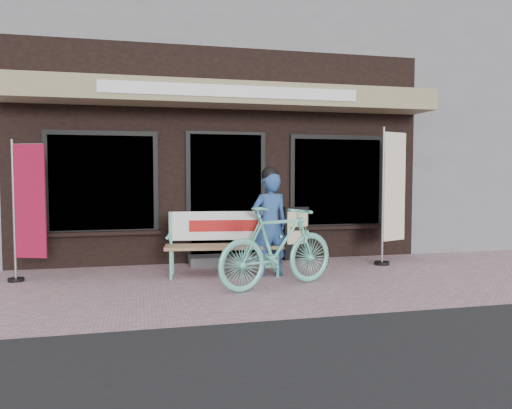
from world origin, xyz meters
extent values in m
plane|color=#BC8F9B|center=(0.00, 0.00, 0.00)|extent=(70.00, 70.00, 0.00)
cube|color=black|center=(0.00, 5.00, 1.80)|extent=(7.00, 6.00, 3.60)
cube|color=slate|center=(0.00, 5.00, 4.80)|extent=(7.00, 6.00, 2.40)
cube|color=#968C65|center=(0.00, 1.65, 2.75)|extent=(7.00, 0.80, 0.35)
cube|color=white|center=(0.00, 1.24, 2.75)|extent=(4.00, 0.02, 0.18)
cube|color=black|center=(0.00, 1.98, 1.10)|extent=(1.20, 0.06, 2.10)
cube|color=black|center=(0.00, 1.97, 1.10)|extent=(1.35, 0.04, 2.20)
cube|color=black|center=(-2.00, 1.98, 1.35)|extent=(1.60, 0.06, 1.50)
cube|color=black|center=(2.00, 1.98, 1.35)|extent=(1.60, 0.06, 1.50)
cube|color=black|center=(-2.00, 1.97, 1.35)|extent=(1.75, 0.04, 1.65)
cube|color=black|center=(2.00, 1.97, 1.35)|extent=(1.75, 0.04, 1.65)
cube|color=black|center=(-2.00, 1.92, 0.55)|extent=(1.80, 0.18, 0.06)
cube|color=black|center=(2.00, 1.92, 0.55)|extent=(1.80, 0.18, 0.06)
cube|color=#59595B|center=(0.00, 1.75, 0.07)|extent=(1.30, 0.45, 0.15)
cube|color=slate|center=(8.50, 5.50, 2.80)|extent=(10.00, 7.00, 5.60)
cylinder|color=#67C9B3|center=(-1.01, 0.76, 0.20)|extent=(0.05, 0.05, 0.40)
cylinder|color=#67C9B3|center=(-0.96, 1.14, 0.20)|extent=(0.05, 0.05, 0.40)
cylinder|color=#67C9B3|center=(0.51, 0.57, 0.20)|extent=(0.05, 0.05, 0.40)
cylinder|color=#67C9B3|center=(0.56, 0.95, 0.20)|extent=(0.05, 0.05, 0.40)
cube|color=#957151|center=(-0.23, 0.85, 0.43)|extent=(1.76, 0.65, 0.05)
cylinder|color=#67C9B3|center=(-0.98, 1.14, 0.67)|extent=(0.05, 0.05, 0.53)
cylinder|color=#67C9B3|center=(0.57, 0.94, 0.67)|extent=(0.05, 0.05, 0.53)
cube|color=white|center=(-0.20, 1.06, 0.72)|extent=(1.61, 0.25, 0.43)
cube|color=#B21414|center=(-0.20, 1.04, 0.72)|extent=(1.02, 0.14, 0.17)
cylinder|color=#67C9B3|center=(-1.03, 0.96, 0.59)|extent=(0.09, 0.42, 0.04)
cylinder|color=#67C9B3|center=(0.58, 0.75, 0.59)|extent=(0.09, 0.42, 0.04)
imported|color=#284C8C|center=(0.42, 0.70, 0.75)|extent=(0.59, 0.43, 1.51)
sphere|color=black|center=(0.42, 0.70, 1.48)|extent=(0.27, 0.27, 0.24)
imported|color=#67C9B3|center=(0.33, -0.06, 0.54)|extent=(1.85, 1.08, 1.07)
cylinder|color=gray|center=(-3.12, 1.13, 0.98)|extent=(0.04, 0.04, 1.97)
cylinder|color=gray|center=(-2.91, 1.05, 1.90)|extent=(0.43, 0.17, 0.02)
cube|color=maroon|center=(-2.89, 1.05, 1.12)|extent=(0.43, 0.18, 1.56)
cylinder|color=black|center=(-3.12, 1.13, 0.02)|extent=(0.28, 0.28, 0.04)
cylinder|color=gray|center=(2.44, 1.12, 1.13)|extent=(0.05, 0.05, 2.25)
cylinder|color=gray|center=(2.68, 1.22, 2.17)|extent=(0.49, 0.21, 0.02)
cube|color=beige|center=(2.70, 1.22, 1.28)|extent=(0.49, 0.21, 1.79)
cylinder|color=black|center=(2.44, 1.12, 0.03)|extent=(0.32, 0.32, 0.05)
cube|color=black|center=(1.23, 1.94, 0.46)|extent=(0.47, 0.15, 0.92)
cube|color=beige|center=(1.23, 1.89, 0.56)|extent=(0.39, 0.08, 0.56)
camera|label=1|loc=(-1.44, -6.31, 1.49)|focal=35.00mm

